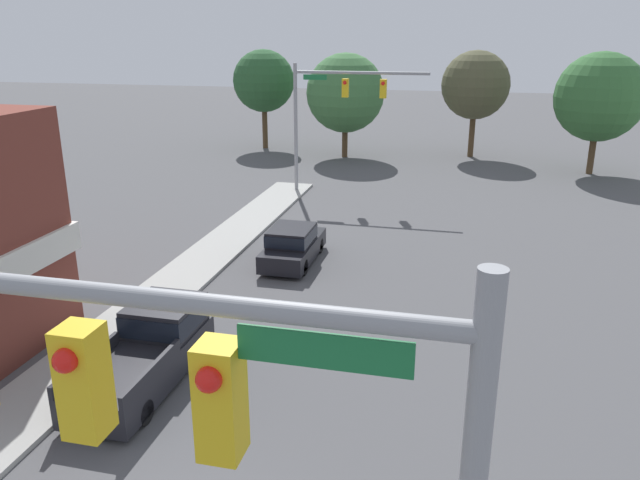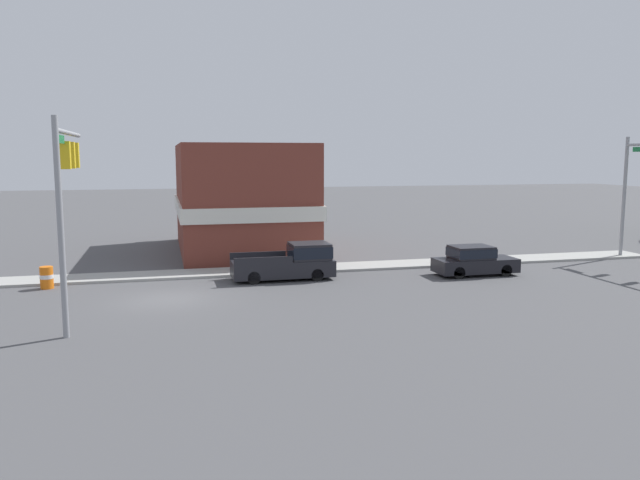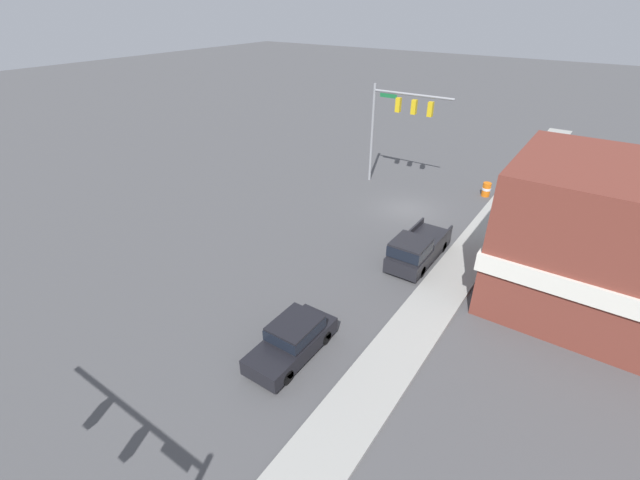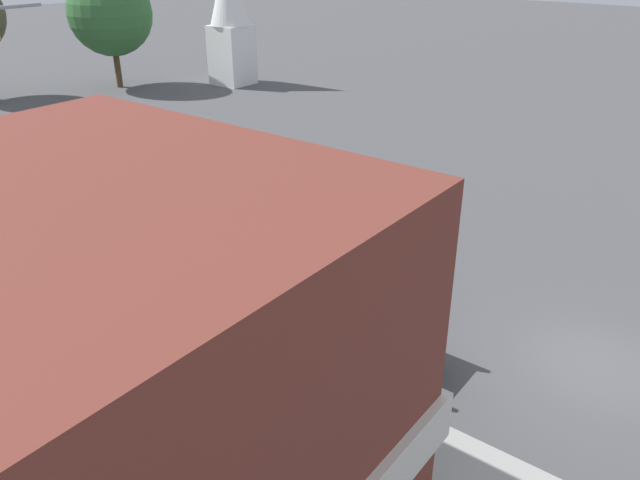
{
  "view_description": "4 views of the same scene",
  "coord_description": "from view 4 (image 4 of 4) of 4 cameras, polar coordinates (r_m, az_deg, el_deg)",
  "views": [
    {
      "loc": [
        5.05,
        -7.81,
        9.42
      ],
      "look_at": [
        0.23,
        12.25,
        2.51
      ],
      "focal_mm": 35.0,
      "sensor_mm": 36.0,
      "label": 1
    },
    {
      "loc": [
        28.62,
        -0.12,
        6.47
      ],
      "look_at": [
        0.5,
        7.0,
        2.57
      ],
      "focal_mm": 35.0,
      "sensor_mm": 36.0,
      "label": 2
    },
    {
      "loc": [
        -10.78,
        27.07,
        13.61
      ],
      "look_at": [
        0.35,
        10.95,
        2.46
      ],
      "focal_mm": 24.0,
      "sensor_mm": 36.0,
      "label": 3
    },
    {
      "loc": [
        -14.99,
        -2.33,
        10.24
      ],
      "look_at": [
        -1.0,
        8.32,
        1.63
      ],
      "focal_mm": 35.0,
      "sensor_mm": 36.0,
      "label": 4
    }
  ],
  "objects": [
    {
      "name": "church_steeple",
      "position": [
        48.9,
        -8.25,
        19.69
      ],
      "size": [
        2.91,
        2.91,
        9.55
      ],
      "color": "white",
      "rests_on": "ground"
    },
    {
      "name": "backdrop_tree_right_mid",
      "position": [
        49.64,
        -18.65,
        19.05
      ],
      "size": [
        5.95,
        5.95,
        8.22
      ],
      "color": "#4C3823",
      "rests_on": "ground"
    },
    {
      "name": "car_lead",
      "position": [
        24.62,
        -16.32,
        2.53
      ],
      "size": [
        1.84,
        4.48,
        1.62
      ],
      "color": "black",
      "rests_on": "ground"
    },
    {
      "name": "ground_plane",
      "position": [
        18.3,
        23.66,
        -10.48
      ],
      "size": [
        200.0,
        200.0,
        0.0
      ],
      "primitive_type": "plane",
      "color": "#4C4C4F"
    },
    {
      "name": "pickup_truck_parked",
      "position": [
        17.33,
        0.32,
        -6.4
      ],
      "size": [
        1.99,
        5.35,
        1.9
      ],
      "color": "black",
      "rests_on": "ground"
    }
  ]
}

